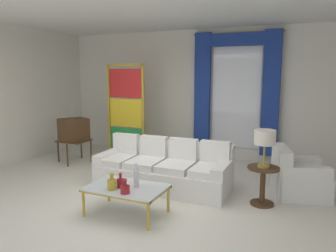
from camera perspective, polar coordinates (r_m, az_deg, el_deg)
ground_plane at (r=5.47m, az=-4.13°, el=-12.31°), size 16.00×16.00×0.00m
wall_rear at (r=7.93m, az=6.27°, el=5.52°), size 8.00×0.12×3.00m
wall_left at (r=7.94m, az=-26.11°, el=4.64°), size 0.12×7.00×3.00m
ceiling_slab at (r=5.89m, az=-0.61°, el=19.12°), size 8.00×7.60×0.04m
curtained_window at (r=7.56m, az=11.61°, el=7.03°), size 2.00×0.17×2.70m
couch_white_long at (r=5.89m, az=-0.60°, el=-7.56°), size 2.35×0.96×0.86m
coffee_table at (r=4.80m, az=-7.23°, el=-10.76°), size 1.11×0.71×0.41m
bottle_blue_decanter at (r=4.52m, az=-7.43°, el=-10.63°), size 0.13×0.13×0.21m
bottle_crystal_tall at (r=4.68m, az=-9.67°, el=-9.77°), size 0.13×0.13×0.24m
bottle_amber_squat at (r=4.75m, az=-8.22°, el=-9.59°), size 0.10×0.10×0.22m
bottle_ruby_flask at (r=4.73m, az=-5.47°, el=-8.76°), size 0.08×0.08×0.35m
vintage_tv at (r=7.65m, az=-15.99°, el=-0.75°), size 0.71×0.75×1.35m
armchair_white at (r=5.89m, az=21.30°, el=-8.41°), size 1.00×0.99×0.80m
stained_glass_divider at (r=7.54m, az=-7.29°, el=1.93°), size 0.95×0.05×2.20m
peacock_figurine at (r=7.09m, az=-6.32°, el=-5.42°), size 0.44×0.60×0.50m
round_side_table at (r=5.30m, az=16.06°, el=-9.32°), size 0.48×0.48×0.59m
table_lamp_brass at (r=5.13m, az=16.39°, el=-2.17°), size 0.32×0.32×0.57m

